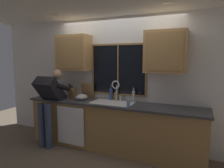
{
  "coord_description": "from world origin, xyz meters",
  "views": [
    {
      "loc": [
        1.49,
        -3.66,
        1.76
      ],
      "look_at": [
        0.01,
        -0.3,
        1.27
      ],
      "focal_mm": 31.85,
      "sensor_mm": 36.0,
      "label": 1
    }
  ],
  "objects_px": {
    "soap_dispenser": "(128,103)",
    "bottle_green_glass": "(134,96)",
    "knife_block": "(72,92)",
    "cutting_board": "(88,90)",
    "person_standing": "(50,99)",
    "bottle_amber_small": "(115,96)",
    "mixing_bowl": "(82,97)",
    "bottle_tall_clear": "(111,94)"
  },
  "relations": [
    {
      "from": "cutting_board",
      "to": "mixing_bowl",
      "type": "xyz_separation_m",
      "value": [
        -0.01,
        -0.23,
        -0.1
      ]
    },
    {
      "from": "knife_block",
      "to": "soap_dispenser",
      "type": "distance_m",
      "value": 1.39
    },
    {
      "from": "knife_block",
      "to": "cutting_board",
      "type": "xyz_separation_m",
      "value": [
        0.31,
        0.11,
        0.05
      ]
    },
    {
      "from": "soap_dispenser",
      "to": "cutting_board",
      "type": "bearing_deg",
      "value": 158.4
    },
    {
      "from": "person_standing",
      "to": "bottle_green_glass",
      "type": "height_order",
      "value": "person_standing"
    },
    {
      "from": "soap_dispenser",
      "to": "bottle_green_glass",
      "type": "height_order",
      "value": "bottle_green_glass"
    },
    {
      "from": "knife_block",
      "to": "bottle_tall_clear",
      "type": "xyz_separation_m",
      "value": [
        0.85,
        0.11,
        0.02
      ]
    },
    {
      "from": "soap_dispenser",
      "to": "mixing_bowl",
      "type": "bearing_deg",
      "value": 169.78
    },
    {
      "from": "mixing_bowl",
      "to": "bottle_tall_clear",
      "type": "height_order",
      "value": "bottle_tall_clear"
    },
    {
      "from": "cutting_board",
      "to": "mixing_bowl",
      "type": "height_order",
      "value": "cutting_board"
    },
    {
      "from": "knife_block",
      "to": "cutting_board",
      "type": "height_order",
      "value": "cutting_board"
    },
    {
      "from": "cutting_board",
      "to": "bottle_green_glass",
      "type": "height_order",
      "value": "cutting_board"
    },
    {
      "from": "bottle_green_glass",
      "to": "bottle_tall_clear",
      "type": "bearing_deg",
      "value": 176.3
    },
    {
      "from": "bottle_tall_clear",
      "to": "bottle_green_glass",
      "type": "bearing_deg",
      "value": -3.7
    },
    {
      "from": "bottle_tall_clear",
      "to": "bottle_amber_small",
      "type": "distance_m",
      "value": 0.1
    },
    {
      "from": "cutting_board",
      "to": "bottle_tall_clear",
      "type": "height_order",
      "value": "cutting_board"
    },
    {
      "from": "mixing_bowl",
      "to": "bottle_amber_small",
      "type": "xyz_separation_m",
      "value": [
        0.64,
        0.23,
        0.03
      ]
    },
    {
      "from": "cutting_board",
      "to": "soap_dispenser",
      "type": "xyz_separation_m",
      "value": [
        1.05,
        -0.42,
        -0.09
      ]
    },
    {
      "from": "soap_dispenser",
      "to": "bottle_amber_small",
      "type": "xyz_separation_m",
      "value": [
        -0.41,
        0.42,
        0.02
      ]
    },
    {
      "from": "cutting_board",
      "to": "soap_dispenser",
      "type": "height_order",
      "value": "cutting_board"
    },
    {
      "from": "person_standing",
      "to": "mixing_bowl",
      "type": "height_order",
      "value": "person_standing"
    },
    {
      "from": "cutting_board",
      "to": "bottle_tall_clear",
      "type": "bearing_deg",
      "value": -0.46
    },
    {
      "from": "mixing_bowl",
      "to": "bottle_tall_clear",
      "type": "distance_m",
      "value": 0.6
    },
    {
      "from": "person_standing",
      "to": "bottle_amber_small",
      "type": "relative_size",
      "value": 7.2
    },
    {
      "from": "cutting_board",
      "to": "mixing_bowl",
      "type": "distance_m",
      "value": 0.25
    },
    {
      "from": "bottle_amber_small",
      "to": "person_standing",
      "type": "bearing_deg",
      "value": -156.95
    },
    {
      "from": "person_standing",
      "to": "soap_dispenser",
      "type": "distance_m",
      "value": 1.63
    },
    {
      "from": "knife_block",
      "to": "bottle_amber_small",
      "type": "xyz_separation_m",
      "value": [
        0.95,
        0.12,
        -0.02
      ]
    },
    {
      "from": "bottle_green_glass",
      "to": "bottle_amber_small",
      "type": "xyz_separation_m",
      "value": [
        -0.39,
        0.04,
        -0.03
      ]
    },
    {
      "from": "knife_block",
      "to": "mixing_bowl",
      "type": "bearing_deg",
      "value": -20.42
    },
    {
      "from": "soap_dispenser",
      "to": "bottle_green_glass",
      "type": "distance_m",
      "value": 0.39
    },
    {
      "from": "knife_block",
      "to": "mixing_bowl",
      "type": "relative_size",
      "value": 1.35
    },
    {
      "from": "bottle_tall_clear",
      "to": "cutting_board",
      "type": "bearing_deg",
      "value": 179.54
    },
    {
      "from": "mixing_bowl",
      "to": "bottle_green_glass",
      "type": "distance_m",
      "value": 1.05
    },
    {
      "from": "cutting_board",
      "to": "bottle_amber_small",
      "type": "height_order",
      "value": "cutting_board"
    },
    {
      "from": "mixing_bowl",
      "to": "bottle_tall_clear",
      "type": "xyz_separation_m",
      "value": [
        0.55,
        0.22,
        0.07
      ]
    },
    {
      "from": "person_standing",
      "to": "cutting_board",
      "type": "bearing_deg",
      "value": 41.77
    },
    {
      "from": "bottle_green_glass",
      "to": "soap_dispenser",
      "type": "bearing_deg",
      "value": -85.75
    },
    {
      "from": "person_standing",
      "to": "mixing_bowl",
      "type": "distance_m",
      "value": 0.63
    },
    {
      "from": "soap_dispenser",
      "to": "bottle_green_glass",
      "type": "xyz_separation_m",
      "value": [
        -0.03,
        0.38,
        0.06
      ]
    },
    {
      "from": "knife_block",
      "to": "bottle_green_glass",
      "type": "distance_m",
      "value": 1.33
    },
    {
      "from": "person_standing",
      "to": "cutting_board",
      "type": "distance_m",
      "value": 0.78
    }
  ]
}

